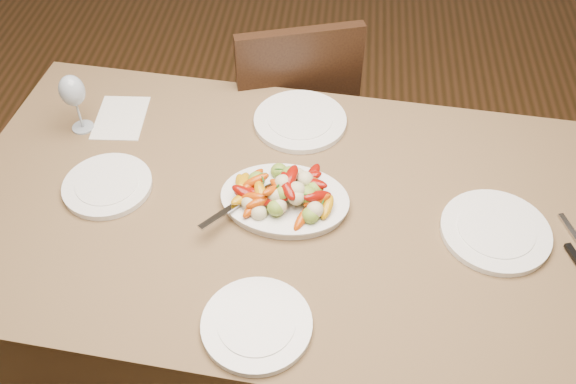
% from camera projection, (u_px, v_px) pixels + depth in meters
% --- Properties ---
extents(floor, '(6.00, 6.00, 0.00)m').
position_uv_depth(floor, '(351.00, 293.00, 2.46)').
color(floor, '#352010').
rests_on(floor, ground).
extents(dining_table, '(1.92, 1.19, 0.76)m').
position_uv_depth(dining_table, '(288.00, 288.00, 2.02)').
color(dining_table, brown).
rests_on(dining_table, ground).
extents(chair_far, '(0.53, 0.53, 0.95)m').
position_uv_depth(chair_far, '(288.00, 110.00, 2.48)').
color(chair_far, black).
rests_on(chair_far, ground).
extents(serving_platter, '(0.36, 0.28, 0.02)m').
position_uv_depth(serving_platter, '(285.00, 201.00, 1.75)').
color(serving_platter, white).
rests_on(serving_platter, dining_table).
extents(roasted_vegetables, '(0.29, 0.21, 0.09)m').
position_uv_depth(roasted_vegetables, '(285.00, 187.00, 1.71)').
color(roasted_vegetables, '#720A04').
rests_on(roasted_vegetables, serving_platter).
extents(serving_spoon, '(0.26, 0.22, 0.03)m').
position_uv_depth(serving_spoon, '(258.00, 199.00, 1.70)').
color(serving_spoon, '#9EA0A8').
rests_on(serving_spoon, serving_platter).
extents(plate_left, '(0.25, 0.25, 0.02)m').
position_uv_depth(plate_left, '(108.00, 186.00, 1.79)').
color(plate_left, white).
rests_on(plate_left, dining_table).
extents(plate_right, '(0.29, 0.29, 0.02)m').
position_uv_depth(plate_right, '(495.00, 231.00, 1.68)').
color(plate_right, white).
rests_on(plate_right, dining_table).
extents(plate_far, '(0.29, 0.29, 0.02)m').
position_uv_depth(plate_far, '(300.00, 121.00, 1.98)').
color(plate_far, white).
rests_on(plate_far, dining_table).
extents(plate_near, '(0.26, 0.26, 0.02)m').
position_uv_depth(plate_near, '(257.00, 325.00, 1.48)').
color(plate_near, white).
rests_on(plate_near, dining_table).
extents(wine_glass, '(0.08, 0.08, 0.20)m').
position_uv_depth(wine_glass, '(75.00, 102.00, 1.90)').
color(wine_glass, '#8C99A5').
rests_on(wine_glass, dining_table).
extents(menu_card, '(0.16, 0.22, 0.00)m').
position_uv_depth(menu_card, '(121.00, 118.00, 2.01)').
color(menu_card, silver).
rests_on(menu_card, dining_table).
extents(table_knife, '(0.08, 0.20, 0.01)m').
position_uv_depth(table_knife, '(573.00, 245.00, 1.65)').
color(table_knife, '#9EA0A8').
rests_on(table_knife, dining_table).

